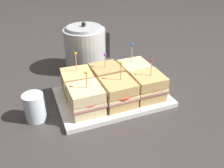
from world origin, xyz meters
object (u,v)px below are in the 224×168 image
(serving_platter, at_px, (112,97))
(sandwich_back_left, at_px, (77,83))
(sandwich_front_center, at_px, (119,93))
(sandwich_front_left, at_px, (86,100))
(kettle_steel, at_px, (85,49))
(sandwich_back_center, at_px, (107,77))
(sandwich_front_right, at_px, (148,86))
(drinking_glass, at_px, (35,107))
(sandwich_back_right, at_px, (134,73))

(serving_platter, relative_size, sandwich_back_left, 2.44)
(serving_platter, height_order, sandwich_front_center, sandwich_front_center)
(serving_platter, bearing_deg, sandwich_front_left, -153.16)
(kettle_steel, bearing_deg, sandwich_back_center, -84.14)
(sandwich_front_right, bearing_deg, drinking_glass, 174.11)
(sandwich_front_right, height_order, kettle_steel, kettle_steel)
(serving_platter, height_order, drinking_glass, drinking_glass)
(sandwich_back_right, bearing_deg, kettle_steel, 122.22)
(kettle_steel, bearing_deg, sandwich_front_left, -105.97)
(sandwich_front_left, relative_size, sandwich_back_left, 0.92)
(sandwich_front_left, relative_size, sandwich_front_center, 0.96)
(serving_platter, bearing_deg, sandwich_front_center, -88.39)
(sandwich_back_center, xyz_separation_m, sandwich_back_right, (0.12, -0.00, -0.00))
(sandwich_back_center, bearing_deg, sandwich_front_center, -89.96)
(sandwich_back_right, height_order, kettle_steel, kettle_steel)
(serving_platter, distance_m, kettle_steel, 0.29)
(sandwich_front_left, height_order, kettle_steel, kettle_steel)
(serving_platter, relative_size, kettle_steel, 1.81)
(kettle_steel, bearing_deg, serving_platter, -85.76)
(sandwich_back_right, xyz_separation_m, drinking_glass, (-0.40, -0.07, -0.01))
(sandwich_front_right, xyz_separation_m, sandwich_back_right, (0.00, 0.12, -0.00))
(sandwich_front_center, bearing_deg, sandwich_back_left, 135.17)
(serving_platter, xyz_separation_m, sandwich_front_left, (-0.12, -0.06, 0.05))
(serving_platter, distance_m, sandwich_back_right, 0.14)
(sandwich_front_left, distance_m, sandwich_front_right, 0.23)
(serving_platter, height_order, sandwich_back_center, sandwich_back_center)
(sandwich_back_left, xyz_separation_m, drinking_glass, (-0.16, -0.07, -0.02))
(sandwich_front_right, distance_m, kettle_steel, 0.36)
(sandwich_front_center, relative_size, sandwich_back_center, 1.06)
(sandwich_front_right, height_order, sandwich_back_center, sandwich_front_right)
(serving_platter, bearing_deg, sandwich_back_left, 153.95)
(serving_platter, distance_m, sandwich_back_left, 0.14)
(sandwich_front_left, relative_size, sandwich_front_right, 1.01)
(sandwich_front_center, bearing_deg, serving_platter, 91.61)
(serving_platter, relative_size, drinking_glass, 4.22)
(serving_platter, height_order, sandwich_front_left, sandwich_front_left)
(sandwich_front_right, bearing_deg, kettle_steel, 112.27)
(sandwich_front_left, bearing_deg, serving_platter, 26.84)
(drinking_glass, bearing_deg, sandwich_back_right, 10.56)
(sandwich_front_center, bearing_deg, sandwich_front_left, 179.26)
(sandwich_back_left, height_order, drinking_glass, sandwich_back_left)
(sandwich_back_left, relative_size, kettle_steel, 0.74)
(sandwich_back_left, distance_m, kettle_steel, 0.24)
(sandwich_back_center, height_order, sandwich_back_right, sandwich_back_right)
(sandwich_front_center, distance_m, sandwich_back_right, 0.16)
(serving_platter, distance_m, sandwich_back_center, 0.08)
(serving_platter, height_order, sandwich_back_right, sandwich_back_right)
(sandwich_back_left, height_order, sandwich_back_right, same)
(serving_platter, distance_m, sandwich_front_left, 0.14)
(kettle_steel, bearing_deg, sandwich_front_right, -67.73)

